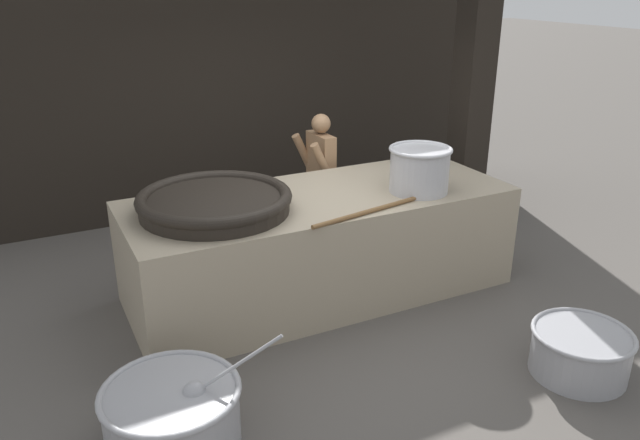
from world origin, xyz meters
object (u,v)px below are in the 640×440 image
at_px(giant_wok_near, 215,201).
at_px(prep_bowl_vegetables, 173,412).
at_px(stock_pot, 420,169).
at_px(prep_bowl_meat, 580,350).
at_px(cook, 320,176).

relative_size(giant_wok_near, prep_bowl_vegetables, 1.16).
relative_size(stock_pot, prep_bowl_vegetables, 0.51).
xyz_separation_m(prep_bowl_vegetables, prep_bowl_meat, (3.05, -0.65, -0.03)).
xyz_separation_m(cook, prep_bowl_meat, (0.67, -3.20, -0.62)).
bearing_deg(prep_bowl_vegetables, giant_wok_near, 61.17).
height_order(giant_wok_near, prep_bowl_meat, giant_wok_near).
height_order(stock_pot, cook, cook).
height_order(stock_pot, prep_bowl_meat, stock_pot).
distance_m(giant_wok_near, stock_pot, 1.94).
xyz_separation_m(stock_pot, prep_bowl_vegetables, (-2.73, -1.16, -1.00)).
bearing_deg(giant_wok_near, stock_pot, -9.89).
height_order(prep_bowl_vegetables, prep_bowl_meat, prep_bowl_vegetables).
distance_m(giant_wok_near, cook, 1.90).
bearing_deg(stock_pot, cook, 104.36).
bearing_deg(prep_bowl_meat, giant_wok_near, 135.95).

